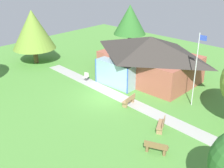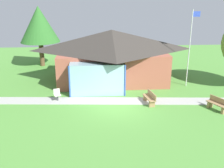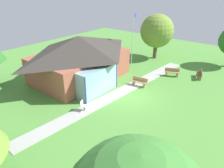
{
  "view_description": "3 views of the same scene",
  "coord_description": "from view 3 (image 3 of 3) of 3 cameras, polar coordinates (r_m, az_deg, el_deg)",
  "views": [
    {
      "loc": [
        16.01,
        -16.31,
        11.32
      ],
      "look_at": [
        -0.33,
        1.13,
        0.95
      ],
      "focal_mm": 46.87,
      "sensor_mm": 36.0,
      "label": 1
    },
    {
      "loc": [
        -1.62,
        -16.03,
        7.17
      ],
      "look_at": [
        -0.29,
        2.13,
        0.94
      ],
      "focal_mm": 42.07,
      "sensor_mm": 36.0,
      "label": 2
    },
    {
      "loc": [
        -13.49,
        -8.84,
        8.94
      ],
      "look_at": [
        -0.79,
        1.45,
        1.02
      ],
      "focal_mm": 33.57,
      "sensor_mm": 36.0,
      "label": 3
    }
  ],
  "objects": [
    {
      "name": "tree_east_hedge",
      "position": [
        27.5,
        12.13,
        13.91
      ],
      "size": [
        4.14,
        4.14,
        5.59
      ],
      "color": "brown",
      "rests_on": "ground_plane"
    },
    {
      "name": "footpath",
      "position": [
        18.98,
        2.34,
        -2.21
      ],
      "size": [
        20.15,
        2.92,
        0.03
      ],
      "primitive_type": "cube",
      "rotation": [
        0.0,
        0.0,
        -0.08
      ],
      "color": "#ADADA8",
      "rests_on": "ground_plane"
    },
    {
      "name": "bench_lawn_far_right",
      "position": [
        23.45,
        22.72,
        2.4
      ],
      "size": [
        1.56,
        0.96,
        0.84
      ],
      "rotation": [
        0.0,
        0.0,
        0.37
      ],
      "color": "brown",
      "rests_on": "ground_plane"
    },
    {
      "name": "ground_plane",
      "position": [
        18.44,
        5.07,
        -3.26
      ],
      "size": [
        44.0,
        44.0,
        0.0
      ],
      "primitive_type": "plane",
      "color": "#54933D"
    },
    {
      "name": "patio_chair_west",
      "position": [
        16.29,
        -7.82,
        -5.96
      ],
      "size": [
        0.57,
        0.57,
        0.86
      ],
      "rotation": [
        0.0,
        0.0,
        3.5
      ],
      "color": "beige",
      "rests_on": "ground_plane"
    },
    {
      "name": "flagpole",
      "position": [
        24.06,
        5.58,
        12.31
      ],
      "size": [
        0.64,
        0.08,
        6.11
      ],
      "color": "silver",
      "rests_on": "ground_plane"
    },
    {
      "name": "bench_rear_near_path",
      "position": [
        20.15,
        7.51,
        0.54
      ],
      "size": [
        0.67,
        1.55,
        0.84
      ],
      "rotation": [
        0.0,
        0.0,
        1.73
      ],
      "color": "#9E7A51",
      "rests_on": "ground_plane"
    },
    {
      "name": "bench_mid_right",
      "position": [
        23.03,
        16.02,
        3.04
      ],
      "size": [
        1.06,
        1.54,
        0.84
      ],
      "rotation": [
        0.0,
        0.0,
        2.03
      ],
      "color": "#9E7A51",
      "rests_on": "ground_plane"
    },
    {
      "name": "pavilion",
      "position": [
        21.16,
        -8.66,
        7.19
      ],
      "size": [
        9.96,
        7.74,
        4.36
      ],
      "color": "#A35642",
      "rests_on": "ground_plane"
    }
  ]
}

